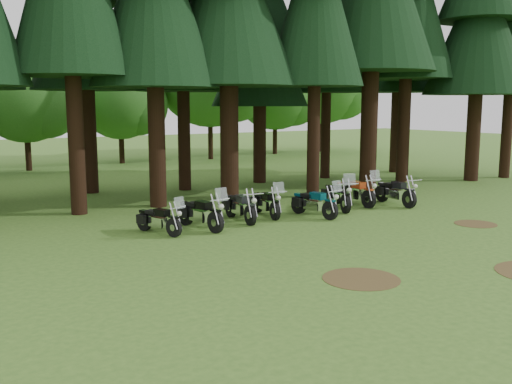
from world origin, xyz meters
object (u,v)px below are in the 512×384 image
Objects in this scene: motorcycle_1 at (200,214)px; motorcycle_2 at (240,208)px; motorcycle_7 at (395,193)px; motorcycle_4 at (314,204)px; motorcycle_5 at (337,196)px; motorcycle_3 at (266,204)px; motorcycle_6 at (355,192)px; motorcycle_0 at (159,221)px.

motorcycle_1 reaches higher than motorcycle_2.
motorcycle_1 is 8.66m from motorcycle_7.
motorcycle_4 is at bearing -10.42° from motorcycle_2.
motorcycle_5 is at bearing 4.38° from motorcycle_2.
motorcycle_3 is 4.28m from motorcycle_6.
motorcycle_2 is 5.53m from motorcycle_6.
motorcycle_3 is 0.97× the size of motorcycle_4.
motorcycle_5 is (1.65, 0.66, 0.04)m from motorcycle_4.
motorcycle_6 reaches higher than motorcycle_1.
motorcycle_7 is at bearing -19.63° from motorcycle_0.
motorcycle_5 is (7.45, 0.25, 0.09)m from motorcycle_0.
motorcycle_5 and motorcycle_6 have the same top height.
motorcycle_0 is 0.82× the size of motorcycle_6.
motorcycle_4 is 3.05m from motorcycle_6.
motorcycle_1 reaches higher than motorcycle_0.
motorcycle_0 is at bearing -173.71° from motorcycle_6.
motorcycle_7 is (6.92, -0.56, 0.01)m from motorcycle_2.
motorcycle_1 reaches higher than motorcycle_3.
motorcycle_7 is at bearing -5.24° from motorcycle_4.
motorcycle_4 is at bearing -171.56° from motorcycle_7.
motorcycle_2 is at bearing -175.04° from motorcycle_6.
motorcycle_4 is 0.95× the size of motorcycle_5.
motorcycle_5 reaches higher than motorcycle_0.
motorcycle_5 is at bearing 2.94° from motorcycle_3.
motorcycle_1 is 1.07× the size of motorcycle_3.
motorcycle_3 is 0.94× the size of motorcycle_7.
motorcycle_6 reaches higher than motorcycle_4.
motorcycle_4 is (5.79, -0.41, 0.05)m from motorcycle_0.
motorcycle_3 reaches higher than motorcycle_7.
motorcycle_2 is (3.15, 0.35, 0.05)m from motorcycle_0.
motorcycle_5 reaches higher than motorcycle_4.
motorcycle_3 is at bearing -10.91° from motorcycle_0.
motorcycle_6 is (5.52, 0.26, 0.04)m from motorcycle_2.
motorcycle_6 reaches higher than motorcycle_2.
motorcycle_2 is 0.96× the size of motorcycle_5.
motorcycle_2 is 4.30m from motorcycle_5.
motorcycle_5 reaches higher than motorcycle_2.
motorcycle_1 is 3.04m from motorcycle_3.
motorcycle_5 is 0.98× the size of motorcycle_6.
motorcycle_3 is at bearing 136.83° from motorcycle_4.
motorcycle_6 is (2.88, 1.03, 0.04)m from motorcycle_4.
motorcycle_0 is at bearing 167.96° from motorcycle_4.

